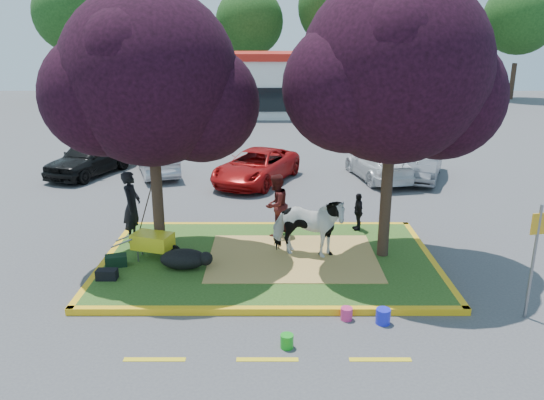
{
  "coord_description": "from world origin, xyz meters",
  "views": [
    {
      "loc": [
        0.09,
        -12.32,
        5.46
      ],
      "look_at": [
        0.08,
        0.5,
        1.51
      ],
      "focal_mm": 35.0,
      "sensor_mm": 36.0,
      "label": 1
    }
  ],
  "objects_px": {
    "car_silver": "(157,159)",
    "wheelbarrow": "(153,241)",
    "car_black": "(90,157)",
    "sign_post": "(535,250)",
    "bucket_pink": "(347,314)",
    "cow": "(308,227)",
    "handler": "(132,206)",
    "calf": "(184,259)",
    "bucket_blue": "(383,316)",
    "bucket_green": "(287,341)"
  },
  "relations": [
    {
      "from": "car_silver",
      "to": "wheelbarrow",
      "type": "bearing_deg",
      "value": 82.4
    },
    {
      "from": "wheelbarrow",
      "to": "car_black",
      "type": "height_order",
      "value": "car_black"
    },
    {
      "from": "sign_post",
      "to": "car_silver",
      "type": "bearing_deg",
      "value": 116.13
    },
    {
      "from": "car_black",
      "to": "car_silver",
      "type": "height_order",
      "value": "car_black"
    },
    {
      "from": "car_silver",
      "to": "bucket_pink",
      "type": "bearing_deg",
      "value": 99.06
    },
    {
      "from": "cow",
      "to": "car_silver",
      "type": "bearing_deg",
      "value": 46.27
    },
    {
      "from": "bucket_pink",
      "to": "car_silver",
      "type": "height_order",
      "value": "car_silver"
    },
    {
      "from": "handler",
      "to": "bucket_pink",
      "type": "height_order",
      "value": "handler"
    },
    {
      "from": "calf",
      "to": "handler",
      "type": "height_order",
      "value": "handler"
    },
    {
      "from": "cow",
      "to": "car_silver",
      "type": "height_order",
      "value": "cow"
    },
    {
      "from": "bucket_pink",
      "to": "car_silver",
      "type": "xyz_separation_m",
      "value": [
        -6.26,
        11.89,
        0.52
      ]
    },
    {
      "from": "wheelbarrow",
      "to": "bucket_pink",
      "type": "relative_size",
      "value": 6.69
    },
    {
      "from": "car_silver",
      "to": "calf",
      "type": "bearing_deg",
      "value": 86.45
    },
    {
      "from": "handler",
      "to": "bucket_pink",
      "type": "xyz_separation_m",
      "value": [
        5.29,
        -4.05,
        -0.98
      ]
    },
    {
      "from": "sign_post",
      "to": "car_silver",
      "type": "distance_m",
      "value": 15.43
    },
    {
      "from": "handler",
      "to": "sign_post",
      "type": "distance_m",
      "value": 9.78
    },
    {
      "from": "bucket_blue",
      "to": "car_black",
      "type": "xyz_separation_m",
      "value": [
        -9.71,
        11.97,
        0.57
      ]
    },
    {
      "from": "car_black",
      "to": "car_silver",
      "type": "distance_m",
      "value": 2.75
    },
    {
      "from": "bucket_blue",
      "to": "cow",
      "type": "bearing_deg",
      "value": 113.62
    },
    {
      "from": "bucket_pink",
      "to": "bucket_blue",
      "type": "xyz_separation_m",
      "value": [
        0.71,
        -0.15,
        0.03
      ]
    },
    {
      "from": "wheelbarrow",
      "to": "bucket_blue",
      "type": "height_order",
      "value": "wheelbarrow"
    },
    {
      "from": "handler",
      "to": "car_silver",
      "type": "bearing_deg",
      "value": 9.64
    },
    {
      "from": "bucket_pink",
      "to": "car_black",
      "type": "distance_m",
      "value": 14.88
    },
    {
      "from": "car_black",
      "to": "bucket_blue",
      "type": "bearing_deg",
      "value": -30.73
    },
    {
      "from": "sign_post",
      "to": "bucket_pink",
      "type": "height_order",
      "value": "sign_post"
    },
    {
      "from": "wheelbarrow",
      "to": "bucket_pink",
      "type": "xyz_separation_m",
      "value": [
        4.47,
        -2.76,
        -0.47
      ]
    },
    {
      "from": "calf",
      "to": "bucket_green",
      "type": "bearing_deg",
      "value": -29.95
    },
    {
      "from": "bucket_pink",
      "to": "bucket_green",
      "type": "bearing_deg",
      "value": -140.5
    },
    {
      "from": "calf",
      "to": "wheelbarrow",
      "type": "distance_m",
      "value": 1.07
    },
    {
      "from": "calf",
      "to": "bucket_pink",
      "type": "distance_m",
      "value": 4.22
    },
    {
      "from": "cow",
      "to": "car_black",
      "type": "bearing_deg",
      "value": 57.38
    },
    {
      "from": "handler",
      "to": "bucket_pink",
      "type": "distance_m",
      "value": 6.73
    },
    {
      "from": "bucket_green",
      "to": "bucket_blue",
      "type": "xyz_separation_m",
      "value": [
        1.93,
        0.86,
        0.02
      ]
    },
    {
      "from": "cow",
      "to": "bucket_green",
      "type": "height_order",
      "value": "cow"
    },
    {
      "from": "bucket_blue",
      "to": "car_black",
      "type": "relative_size",
      "value": 0.07
    },
    {
      "from": "handler",
      "to": "cow",
      "type": "bearing_deg",
      "value": -101.59
    },
    {
      "from": "bucket_blue",
      "to": "car_silver",
      "type": "distance_m",
      "value": 13.92
    },
    {
      "from": "car_black",
      "to": "cow",
      "type": "bearing_deg",
      "value": -26.62
    },
    {
      "from": "wheelbarrow",
      "to": "handler",
      "type": "bearing_deg",
      "value": 140.27
    },
    {
      "from": "handler",
      "to": "bucket_green",
      "type": "bearing_deg",
      "value": -138.77
    },
    {
      "from": "bucket_pink",
      "to": "handler",
      "type": "bearing_deg",
      "value": 142.53
    },
    {
      "from": "bucket_blue",
      "to": "wheelbarrow",
      "type": "bearing_deg",
      "value": 150.62
    },
    {
      "from": "bucket_green",
      "to": "handler",
      "type": "bearing_deg",
      "value": 128.69
    },
    {
      "from": "sign_post",
      "to": "bucket_pink",
      "type": "relative_size",
      "value": 9.32
    },
    {
      "from": "cow",
      "to": "wheelbarrow",
      "type": "distance_m",
      "value": 3.87
    },
    {
      "from": "calf",
      "to": "sign_post",
      "type": "xyz_separation_m",
      "value": [
        7.27,
        -2.05,
        1.08
      ]
    },
    {
      "from": "handler",
      "to": "wheelbarrow",
      "type": "relative_size",
      "value": 1.11
    },
    {
      "from": "handler",
      "to": "bucket_blue",
      "type": "distance_m",
      "value": 7.38
    },
    {
      "from": "bucket_green",
      "to": "car_silver",
      "type": "relative_size",
      "value": 0.07
    },
    {
      "from": "cow",
      "to": "handler",
      "type": "bearing_deg",
      "value": 90.07
    }
  ]
}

